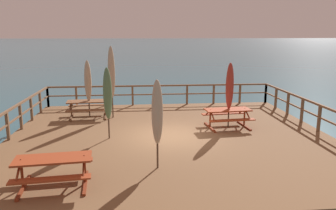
# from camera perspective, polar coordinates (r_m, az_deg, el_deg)

# --- Properties ---
(ground_plane) EXTENTS (600.00, 600.00, 0.00)m
(ground_plane) POSITION_cam_1_polar(r_m,az_deg,el_deg) (12.89, 0.35, -8.95)
(ground_plane) COLOR #2D5B6B
(wooden_deck) EXTENTS (12.13, 11.36, 0.87)m
(wooden_deck) POSITION_cam_1_polar(r_m,az_deg,el_deg) (12.74, 0.36, -7.13)
(wooden_deck) COLOR brown
(wooden_deck) RESTS_ON ground
(railing_waterside_far) EXTENTS (11.93, 0.10, 1.09)m
(railing_waterside_far) POSITION_cam_1_polar(r_m,az_deg,el_deg) (17.79, -1.39, 2.36)
(railing_waterside_far) COLOR brown
(railing_waterside_far) RESTS_ON wooden_deck
(railing_side_left) EXTENTS (0.10, 11.16, 1.09)m
(railing_side_left) POSITION_cam_1_polar(r_m,az_deg,el_deg) (13.22, -26.11, -2.46)
(railing_side_left) COLOR brown
(railing_side_left) RESTS_ON wooden_deck
(railing_side_right) EXTENTS (0.10, 11.16, 1.09)m
(railing_side_right) POSITION_cam_1_polar(r_m,az_deg,el_deg) (14.24, 24.79, -1.34)
(railing_side_right) COLOR brown
(railing_side_right) RESTS_ON wooden_deck
(picnic_table_mid_centre) EXTENTS (1.96, 1.55, 0.78)m
(picnic_table_mid_centre) POSITION_cam_1_polar(r_m,az_deg,el_deg) (13.77, 10.28, -1.55)
(picnic_table_mid_centre) COLOR #993819
(picnic_table_mid_centre) RESTS_ON wooden_deck
(picnic_table_back_left) EXTENTS (2.00, 1.54, 0.78)m
(picnic_table_back_left) POSITION_cam_1_polar(r_m,az_deg,el_deg) (15.65, -13.65, -0.02)
(picnic_table_back_left) COLOR brown
(picnic_table_back_left) RESTS_ON wooden_deck
(picnic_table_front_right) EXTENTS (2.00, 1.57, 0.78)m
(picnic_table_front_right) POSITION_cam_1_polar(r_m,az_deg,el_deg) (8.89, -19.23, -9.87)
(picnic_table_front_right) COLOR #993819
(picnic_table_front_right) RESTS_ON wooden_deck
(patio_umbrella_tall_back_left) EXTENTS (0.32, 0.32, 2.66)m
(patio_umbrella_tall_back_left) POSITION_cam_1_polar(r_m,az_deg,el_deg) (13.60, 10.63, 3.16)
(patio_umbrella_tall_back_left) COLOR #4C3828
(patio_umbrella_tall_back_left) RESTS_ON wooden_deck
(patio_umbrella_tall_back_right) EXTENTS (0.32, 0.32, 2.63)m
(patio_umbrella_tall_back_right) POSITION_cam_1_polar(r_m,az_deg,el_deg) (15.50, -13.70, 4.04)
(patio_umbrella_tall_back_right) COLOR #4C3828
(patio_umbrella_tall_back_right) RESTS_ON wooden_deck
(patio_umbrella_short_front) EXTENTS (0.32, 0.32, 3.27)m
(patio_umbrella_short_front) POSITION_cam_1_polar(r_m,az_deg,el_deg) (15.07, -9.76, 5.55)
(patio_umbrella_short_front) COLOR #4C3828
(patio_umbrella_short_front) RESTS_ON wooden_deck
(patio_umbrella_short_back) EXTENTS (0.32, 0.32, 2.63)m
(patio_umbrella_short_back) POSITION_cam_1_polar(r_m,az_deg,el_deg) (12.05, -10.42, 1.91)
(patio_umbrella_short_back) COLOR #4C3828
(patio_umbrella_short_back) RESTS_ON wooden_deck
(patio_umbrella_tall_mid_left) EXTENTS (0.32, 0.32, 2.58)m
(patio_umbrella_tall_mid_left) POSITION_cam_1_polar(r_m,az_deg,el_deg) (9.18, -1.88, -1.35)
(patio_umbrella_tall_mid_left) COLOR #4C3828
(patio_umbrella_tall_mid_left) RESTS_ON wooden_deck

